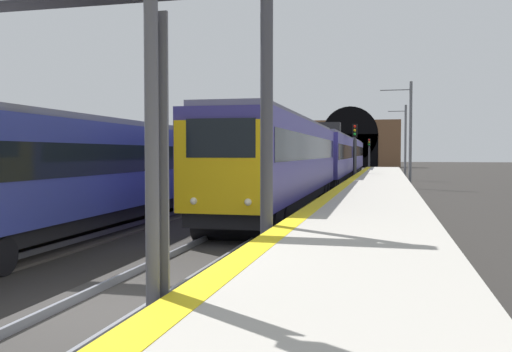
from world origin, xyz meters
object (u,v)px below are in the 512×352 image
at_px(railway_signal_near, 152,116).
at_px(overhead_signal_gantry, 86,39).
at_px(catenary_mast_far, 405,142).
at_px(catenary_mast_near, 410,134).
at_px(train_main_approaching, 329,157).
at_px(train_adjacent_platform, 205,162).
at_px(railway_signal_far, 369,152).
at_px(railway_signal_mid, 355,149).

height_order(railway_signal_near, overhead_signal_gantry, overhead_signal_gantry).
bearing_deg(overhead_signal_gantry, catenary_mast_far, -11.22).
bearing_deg(catenary_mast_far, catenary_mast_near, 179.93).
distance_m(railway_signal_near, catenary_mast_far, 49.44).
relative_size(train_main_approaching, overhead_signal_gantry, 6.45).
relative_size(train_main_approaching, train_adjacent_platform, 1.39).
xyz_separation_m(train_adjacent_platform, catenary_mast_far, (27.21, -11.05, 1.58)).
xyz_separation_m(railway_signal_near, railway_signal_far, (71.84, -0.00, -0.23)).
height_order(railway_signal_mid, catenary_mast_far, catenary_mast_far).
bearing_deg(train_main_approaching, train_adjacent_platform, -18.35).
distance_m(catenary_mast_near, catenary_mast_far, 12.55).
relative_size(train_adjacent_platform, catenary_mast_near, 5.27).
xyz_separation_m(railway_signal_near, catenary_mast_near, (36.71, -4.14, 1.03)).
bearing_deg(train_main_approaching, catenary_mast_near, 80.43).
height_order(train_adjacent_platform, overhead_signal_gantry, overhead_signal_gantry).
distance_m(train_main_approaching, overhead_signal_gantry, 31.82).
bearing_deg(catenary_mast_far, train_main_approaching, 152.37).
bearing_deg(railway_signal_near, train_adjacent_platform, -162.61).
distance_m(railway_signal_near, railway_signal_mid, 38.31).
bearing_deg(railway_signal_near, catenary_mast_far, 175.18).
xyz_separation_m(railway_signal_near, overhead_signal_gantry, (6.08, 4.41, 2.31)).
xyz_separation_m(train_adjacent_platform, catenary_mast_near, (14.66, -11.04, 1.94)).
relative_size(railway_signal_far, catenary_mast_far, 0.64).
bearing_deg(overhead_signal_gantry, train_main_approaching, -4.51).
bearing_deg(catenary_mast_far, railway_signal_far, 10.41).
xyz_separation_m(overhead_signal_gantry, catenary_mast_far, (43.18, -8.56, -1.64)).
height_order(train_adjacent_platform, catenary_mast_far, catenary_mast_far).
xyz_separation_m(railway_signal_near, catenary_mast_far, (49.26, -4.15, 0.66)).
bearing_deg(railway_signal_far, catenary_mast_far, 10.41).
bearing_deg(catenary_mast_far, railway_signal_near, 175.18).
height_order(railway_signal_near, railway_signal_mid, railway_signal_near).
bearing_deg(train_adjacent_platform, railway_signal_far, 170.58).
height_order(railway_signal_mid, overhead_signal_gantry, overhead_signal_gantry).
bearing_deg(railway_signal_mid, train_main_approaching, -71.18).
xyz_separation_m(railway_signal_far, catenary_mast_far, (-22.58, -4.15, 0.90)).
distance_m(railway_signal_near, overhead_signal_gantry, 7.85).
bearing_deg(train_main_approaching, catenary_mast_far, 151.71).
bearing_deg(railway_signal_mid, catenary_mast_near, 68.79).
height_order(train_adjacent_platform, railway_signal_near, railway_signal_near).
bearing_deg(catenary_mast_near, train_adjacent_platform, 143.03).
relative_size(railway_signal_mid, catenary_mast_far, 0.68).
xyz_separation_m(railway_signal_mid, overhead_signal_gantry, (-32.24, 4.41, 2.37)).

